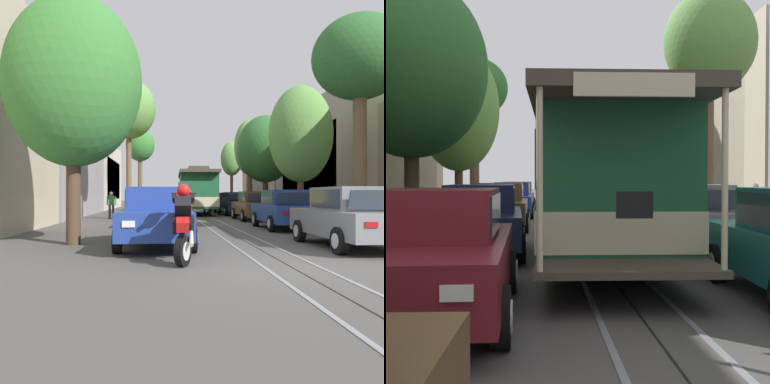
# 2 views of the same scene
# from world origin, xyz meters

# --- Properties ---
(ground_plane) EXTENTS (160.00, 160.00, 0.00)m
(ground_plane) POSITION_xyz_m (0.00, 18.08, 0.00)
(ground_plane) COLOR #4C4947
(trolley_track_rails) EXTENTS (1.14, 53.19, 0.01)m
(trolley_track_rails) POSITION_xyz_m (0.00, 20.60, 0.00)
(trolley_track_rails) COLOR gray
(trolley_track_rails) RESTS_ON ground
(parked_car_blue_near_left) EXTENTS (2.01, 4.36, 1.58)m
(parked_car_blue_near_left) POSITION_xyz_m (-2.62, 3.59, 0.80)
(parked_car_blue_near_left) COLOR #233D93
(parked_car_blue_near_left) RESTS_ON ground
(parked_car_navy_second_left) EXTENTS (2.06, 4.39, 1.58)m
(parked_car_navy_second_left) POSITION_xyz_m (-2.40, 9.27, 0.80)
(parked_car_navy_second_left) COLOR #19234C
(parked_car_navy_second_left) RESTS_ON ground
(parked_car_yellow_mid_left) EXTENTS (2.08, 4.39, 1.58)m
(parked_car_yellow_mid_left) POSITION_xyz_m (-2.49, 14.53, 0.80)
(parked_car_yellow_mid_left) COLOR gold
(parked_car_yellow_mid_left) RESTS_ON ground
(parked_car_grey_fourth_left) EXTENTS (2.08, 4.40, 1.58)m
(parked_car_grey_fourth_left) POSITION_xyz_m (-2.39, 20.22, 0.80)
(parked_car_grey_fourth_left) COLOR slate
(parked_car_grey_fourth_left) RESTS_ON ground
(parked_car_grey_near_right) EXTENTS (2.04, 4.38, 1.58)m
(parked_car_grey_near_right) POSITION_xyz_m (2.47, 2.97, 0.80)
(parked_car_grey_near_right) COLOR slate
(parked_car_grey_near_right) RESTS_ON ground
(parked_car_blue_second_right) EXTENTS (2.01, 4.36, 1.58)m
(parked_car_blue_second_right) POSITION_xyz_m (2.49, 8.84, 0.80)
(parked_car_blue_second_right) COLOR #233D93
(parked_car_blue_second_right) RESTS_ON ground
(parked_car_brown_mid_right) EXTENTS (2.02, 4.37, 1.58)m
(parked_car_brown_mid_right) POSITION_xyz_m (2.59, 14.74, 0.80)
(parked_car_brown_mid_right) COLOR brown
(parked_car_brown_mid_right) RESTS_ON ground
(parked_car_navy_fourth_right) EXTENTS (2.13, 4.42, 1.58)m
(parked_car_navy_fourth_right) POSITION_xyz_m (2.57, 20.79, 0.80)
(parked_car_navy_fourth_right) COLOR #19234C
(parked_car_navy_fourth_right) RESTS_ON ground
(parked_car_maroon_fifth_right) EXTENTS (2.07, 4.39, 1.58)m
(parked_car_maroon_fifth_right) POSITION_xyz_m (2.55, 26.22, 0.80)
(parked_car_maroon_fifth_right) COLOR maroon
(parked_car_maroon_fifth_right) RESTS_ON ground
(street_tree_kerb_left_near) EXTENTS (3.78, 3.62, 6.89)m
(street_tree_kerb_left_near) POSITION_xyz_m (-4.91, 4.09, 4.50)
(street_tree_kerb_left_near) COLOR #4C3826
(street_tree_kerb_left_near) RESTS_ON ground
(street_tree_kerb_left_second) EXTENTS (3.03, 3.09, 7.88)m
(street_tree_kerb_left_second) POSITION_xyz_m (-4.34, 15.75, 6.16)
(street_tree_kerb_left_second) COLOR brown
(street_tree_kerb_left_second) RESTS_ON ground
(street_tree_kerb_right_near) EXTENTS (3.30, 3.10, 7.70)m
(street_tree_kerb_right_near) POSITION_xyz_m (4.45, 6.42, 6.08)
(street_tree_kerb_right_near) COLOR brown
(street_tree_kerb_right_near) RESTS_ON ground
(street_tree_kerb_right_second) EXTENTS (3.11, 3.01, 6.78)m
(street_tree_kerb_right_second) POSITION_xyz_m (4.34, 12.30, 4.38)
(street_tree_kerb_right_second) COLOR brown
(street_tree_kerb_right_second) RESTS_ON ground
(street_tree_kerb_right_mid) EXTENTS (3.76, 4.03, 6.69)m
(street_tree_kerb_right_mid) POSITION_xyz_m (4.40, 19.50, 4.44)
(street_tree_kerb_right_mid) COLOR #4C3826
(street_tree_kerb_right_mid) RESTS_ON ground
(cable_car_trolley) EXTENTS (2.80, 9.17, 3.28)m
(cable_car_trolley) POSITION_xyz_m (0.00, 21.88, 1.66)
(cable_car_trolley) COLOR #1E5B38
(cable_car_trolley) RESTS_ON ground
(motorcycle_with_rider) EXTENTS (0.54, 1.89, 1.65)m
(motorcycle_with_rider) POSITION_xyz_m (-2.02, 0.88, 0.87)
(motorcycle_with_rider) COLOR black
(motorcycle_with_rider) RESTS_ON ground
(pedestrian_on_right_pavement) EXTENTS (0.55, 0.42, 1.58)m
(pedestrian_on_right_pavement) POSITION_xyz_m (-5.44, 16.88, 0.89)
(pedestrian_on_right_pavement) COLOR #282D38
(pedestrian_on_right_pavement) RESTS_ON ground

